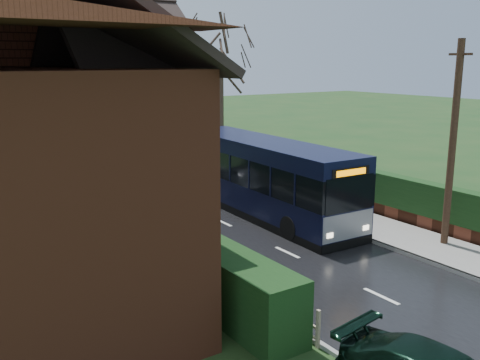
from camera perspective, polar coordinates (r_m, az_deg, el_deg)
ground at (r=16.32m, az=9.52°, el=-9.74°), size 140.00×140.00×0.00m
road at (r=24.17m, az=-6.86°, el=-2.19°), size 6.00×100.00×0.02m
pavement at (r=26.28m, az=1.42°, el=-0.76°), size 2.50×100.00×0.14m
kerb_right at (r=25.62m, az=-0.78°, el=-1.11°), size 0.12×100.00×0.14m
kerb_left at (r=23.00m, az=-13.66°, el=-3.13°), size 0.12×100.00×0.10m
front_hedge at (r=18.02m, az=-10.78°, el=-4.90°), size 1.20×16.00×1.60m
picket_fence at (r=18.41m, az=-8.58°, el=-5.58°), size 0.10×16.00×0.90m
right_wall_hedge at (r=26.98m, az=4.13°, el=1.63°), size 0.60×50.00×1.80m
bus at (r=21.62m, az=2.56°, el=0.21°), size 2.64×10.11×3.05m
car_silver at (r=23.20m, az=-9.94°, el=-1.38°), size 2.26×3.86×1.23m
car_distant at (r=49.95m, az=-22.90°, el=5.33°), size 1.59×4.03×1.30m
bus_stop_sign at (r=22.31m, az=5.63°, el=1.27°), size 0.21×0.40×2.71m
telegraph_pole at (r=18.69m, az=21.72°, el=3.43°), size 0.23×0.88×6.84m
tree_right_far at (r=31.41m, az=-2.13°, el=14.14°), size 4.84×4.84×9.35m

